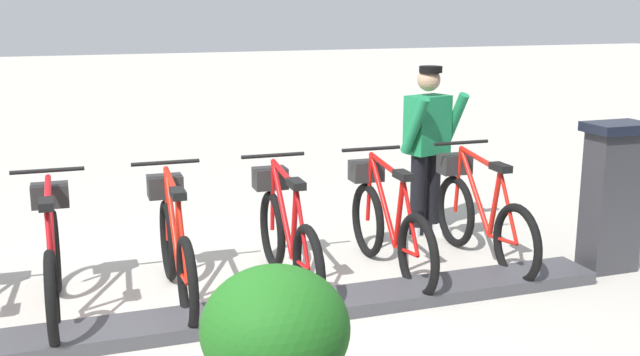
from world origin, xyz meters
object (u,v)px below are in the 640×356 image
Objects in this scene: bike_docked_3 at (175,245)px; planter_bush at (275,349)px; bike_docked_1 at (387,224)px; bike_docked_4 at (53,258)px; bike_docked_0 at (480,214)px; bike_docked_2 at (286,234)px; payment_kiosk at (612,195)px; worker_near_rack at (428,144)px.

bike_docked_3 is 2.21m from planter_bush.
bike_docked_3 is at bearing 90.00° from bike_docked_1.
planter_bush is (-2.20, -1.06, 0.11)m from bike_docked_4.
bike_docked_0 is 1.78m from bike_docked_2.
payment_kiosk reaches higher than planter_bush.
worker_near_rack reaches higher than bike_docked_2.
payment_kiosk is 1.32× the size of planter_bush.
bike_docked_4 is 1.77× the size of planter_bush.
worker_near_rack is at bearing -71.46° from bike_docked_3.
payment_kiosk is 0.74× the size of bike_docked_2.
payment_kiosk reaches higher than bike_docked_1.
bike_docked_2 is 1.97m from worker_near_rack.
bike_docked_0 is (0.57, 0.92, -0.24)m from payment_kiosk.
planter_bush is at bearing 131.34° from bike_docked_0.
payment_kiosk reaches higher than bike_docked_4.
bike_docked_2 is 0.89m from bike_docked_3.
bike_docked_1 is 1.00× the size of bike_docked_3.
payment_kiosk is 3.80m from planter_bush.
bike_docked_0 is 1.00× the size of bike_docked_4.
payment_kiosk reaches higher than bike_docked_3.
bike_docked_1 is at bearing 72.47° from payment_kiosk.
payment_kiosk is at bearing -97.26° from bike_docked_4.
payment_kiosk is 4.53m from bike_docked_4.
payment_kiosk is at bearing -145.08° from worker_near_rack.
bike_docked_1 reaches higher than planter_bush.
bike_docked_3 is 1.77× the size of planter_bush.
bike_docked_1 and bike_docked_2 have the same top height.
bike_docked_1 is 1.04× the size of worker_near_rack.
bike_docked_1 is 1.78m from bike_docked_3.
payment_kiosk is 1.77m from worker_near_rack.
bike_docked_3 is at bearing 80.96° from payment_kiosk.
bike_docked_2 is at bearing 117.09° from worker_near_rack.
planter_bush is (-2.20, -0.17, 0.11)m from bike_docked_3.
bike_docked_0 is 1.00× the size of bike_docked_3.
bike_docked_0 and bike_docked_2 have the same top height.
bike_docked_2 is 1.77× the size of planter_bush.
bike_docked_3 is at bearing 90.00° from bike_docked_2.
bike_docked_1 is 1.77× the size of planter_bush.
payment_kiosk is 0.74× the size of bike_docked_4.
bike_docked_0 is 1.04× the size of worker_near_rack.
payment_kiosk is 0.74× the size of bike_docked_0.
bike_docked_4 is at bearing 90.00° from bike_docked_0.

